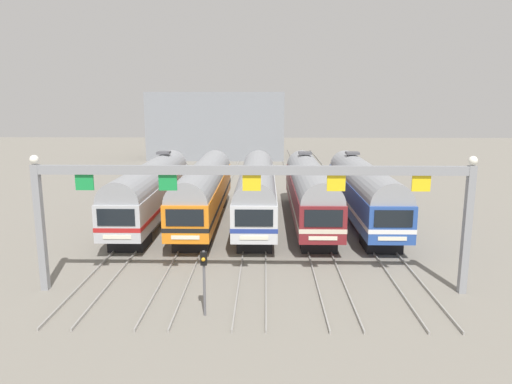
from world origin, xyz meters
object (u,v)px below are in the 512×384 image
Objects in this scene: commuter_train_orange at (204,189)px; commuter_train_maroon at (310,189)px; commuter_train_silver at (257,189)px; commuter_train_stainless at (151,189)px; commuter_train_blue at (363,190)px; catenary_gantry at (252,190)px; yard_signal_mast at (204,271)px.

commuter_train_orange is 1.00× the size of commuter_train_maroon.
commuter_train_orange is 1.00× the size of commuter_train_silver.
commuter_train_blue is (16.48, 0.00, 0.00)m from commuter_train_stainless.
catenary_gantry is at bearing -73.02° from commuter_train_orange.
commuter_train_maroon is at bearing 180.00° from commuter_train_blue.
commuter_train_maroon is 1.00× the size of commuter_train_blue.
commuter_train_silver is 4.12m from commuter_train_maroon.
commuter_train_stainless is at bearing 180.00° from commuter_train_blue.
commuter_train_silver is at bearing 82.80° from yard_signal_mast.
commuter_train_maroon is 5.90× the size of yard_signal_mast.
catenary_gantry reaches higher than commuter_train_stainless.
commuter_train_orange is 14.34m from catenary_gantry.
commuter_train_stainless is 16.48m from commuter_train_blue.
commuter_train_silver reaches higher than yard_signal_mast.
commuter_train_maroon is at bearing 69.26° from yard_signal_mast.
commuter_train_blue reaches higher than commuter_train_silver.
yard_signal_mast is (-2.06, -16.31, -0.55)m from commuter_train_silver.
commuter_train_silver is 5.90× the size of yard_signal_mast.
commuter_train_silver is 0.83× the size of catenary_gantry.
yard_signal_mast is at bearing -122.26° from commuter_train_blue.
commuter_train_blue is (12.36, 0.00, 0.00)m from commuter_train_orange.
commuter_train_blue is at bearing 0.02° from commuter_train_orange.
commuter_train_maroon is at bearing 73.03° from catenary_gantry.
catenary_gantry reaches higher than commuter_train_blue.
yard_signal_mast is (-6.18, -16.32, -0.55)m from commuter_train_maroon.
commuter_train_silver is at bearing -179.94° from commuter_train_maroon.
commuter_train_orange is at bearing 180.00° from commuter_train_silver.
commuter_train_blue reaches higher than yard_signal_mast.
commuter_train_orange is (4.12, -0.00, -0.00)m from commuter_train_stainless.
catenary_gantry reaches higher than commuter_train_maroon.
commuter_train_silver is 16.45m from yard_signal_mast.
catenary_gantry reaches higher than commuter_train_silver.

